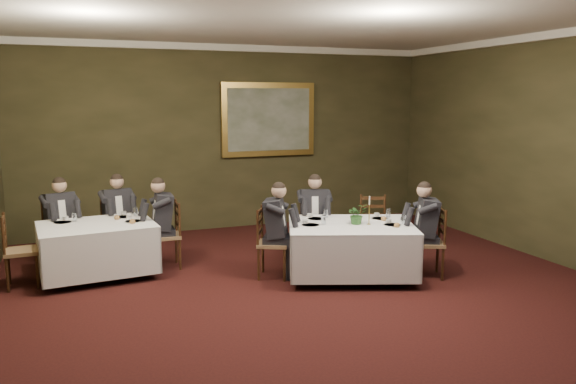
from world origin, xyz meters
TOP-DOWN VIEW (x-y plane):
  - ground at (0.00, 0.00)m, footprint 10.00×10.00m
  - ceiling at (0.00, 0.00)m, footprint 8.00×10.00m
  - back_wall at (0.00, 5.00)m, footprint 8.00×0.10m
  - crown_molding at (0.00, 0.00)m, footprint 8.00×10.00m
  - table_main at (0.75, 1.36)m, footprint 2.09×1.85m
  - table_second at (-2.60, 2.64)m, footprint 1.67×1.34m
  - chair_main_backleft at (0.61, 2.37)m, footprint 0.54×0.53m
  - diner_main_backleft at (0.61, 2.35)m, footprint 0.52×0.58m
  - chair_main_backright at (1.50, 2.05)m, footprint 0.57×0.56m
  - chair_main_endleft at (-0.29, 1.74)m, footprint 0.57×0.58m
  - diner_main_endleft at (-0.28, 1.74)m, footprint 0.61×0.57m
  - chair_main_endright at (1.79, 0.99)m, footprint 0.56×0.57m
  - diner_main_endright at (1.78, 0.99)m, footprint 0.60×0.56m
  - chair_sec_backleft at (-3.09, 3.39)m, footprint 0.55×0.54m
  - diner_sec_backleft at (-3.09, 3.38)m, footprint 0.53×0.58m
  - chair_sec_backright at (-2.26, 3.47)m, footprint 0.51×0.50m
  - diner_sec_backright at (-2.26, 3.46)m, footprint 0.49×0.55m
  - chair_sec_endright at (-1.62, 2.73)m, footprint 0.43×0.45m
  - diner_sec_endright at (-1.63, 2.73)m, footprint 0.49×0.43m
  - chair_sec_endleft at (-3.58, 2.54)m, footprint 0.44×0.46m
  - centerpiece at (0.82, 1.34)m, footprint 0.28×0.24m
  - candlestick at (0.97, 1.25)m, footprint 0.06×0.06m
  - place_setting_table_main at (0.48, 1.89)m, footprint 0.33×0.31m
  - place_setting_table_second at (-2.99, 2.95)m, footprint 0.33×0.31m
  - painting at (0.75, 4.94)m, footprint 1.89×0.09m

SIDE VIEW (x-z plane):
  - ground at x=0.00m, z-range 0.00..0.00m
  - chair_main_backleft at x=0.61m, z-range -0.22..0.78m
  - chair_main_backright at x=1.50m, z-range -0.22..0.78m
  - chair_main_endleft at x=-0.29m, z-range -0.22..0.78m
  - chair_main_endright at x=1.79m, z-range -0.22..0.78m
  - chair_sec_backleft at x=-3.09m, z-range -0.22..0.78m
  - chair_sec_backright at x=-2.26m, z-range -0.22..0.78m
  - chair_sec_endright at x=-1.62m, z-range -0.22..0.78m
  - chair_sec_endleft at x=-3.58m, z-range -0.22..0.78m
  - table_second at x=-2.60m, z-range 0.12..0.78m
  - table_main at x=0.75m, z-range 0.12..0.78m
  - diner_main_backleft at x=0.61m, z-range -0.16..1.19m
  - diner_main_endleft at x=-0.28m, z-range -0.16..1.19m
  - diner_main_endright at x=1.78m, z-range -0.16..1.19m
  - diner_sec_backleft at x=-3.09m, z-range -0.16..1.19m
  - diner_sec_backright at x=-2.26m, z-range -0.16..1.19m
  - diner_sec_endright at x=-1.63m, z-range -0.16..1.19m
  - place_setting_table_main at x=0.48m, z-range 0.73..0.87m
  - place_setting_table_second at x=-2.99m, z-range 0.73..0.87m
  - centerpiece at x=0.82m, z-range 0.76..1.07m
  - candlestick at x=0.97m, z-range 0.71..1.13m
  - back_wall at x=0.00m, z-range 0.00..3.50m
  - painting at x=0.75m, z-range 1.39..2.81m
  - crown_molding at x=0.00m, z-range 3.38..3.50m
  - ceiling at x=0.00m, z-range 3.45..3.55m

